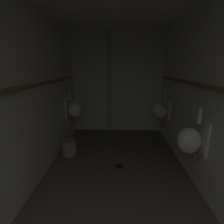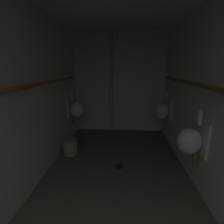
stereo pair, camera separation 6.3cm
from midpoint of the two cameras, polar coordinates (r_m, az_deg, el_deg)
name	(u,v)px [view 2 (the right image)]	position (r m, az deg, el deg)	size (l,w,h in m)	color
floor	(116,186)	(2.54, 2.08, -24.37)	(2.30, 4.29, 0.08)	brown
wall_left	(27,99)	(2.31, -26.66, 3.97)	(0.06, 4.29, 2.39)	beige
wall_right	(212,101)	(2.27, 32.03, 3.10)	(0.06, 4.29, 2.39)	beige
wall_back	(120,84)	(4.09, 3.11, 9.70)	(2.30, 0.06, 2.39)	beige
urinal_left_mid	(76,109)	(3.69, -11.92, 0.88)	(0.32, 0.30, 0.76)	silver
urinal_right_mid	(191,141)	(2.33, 26.45, -8.91)	(0.32, 0.30, 0.76)	silver
urinal_right_far	(163,111)	(3.68, 17.74, 0.43)	(0.32, 0.30, 0.76)	silver
supply_pipe_left	(30,86)	(2.21, -25.67, 8.23)	(0.06, 3.52, 0.06)	#936038
supply_pipe_right	(207,87)	(2.19, 30.77, 7.56)	(0.06, 3.49, 0.06)	#936038
standpipe_back_wall	(111,84)	(3.99, 0.16, 9.59)	(0.08, 0.08, 2.34)	#B2B2B2
floor_drain	(119,166)	(2.86, 3.26, -18.22)	(0.14, 0.14, 0.01)	black
waste_bin	(70,147)	(3.23, -13.64, -11.66)	(0.26, 0.26, 0.29)	#9E937A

